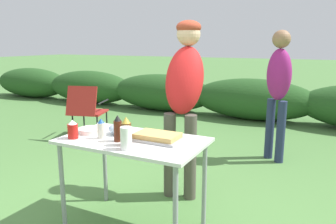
# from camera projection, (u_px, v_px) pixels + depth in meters

# --- Properties ---
(shrub_hedge) EXTENTS (14.40, 0.90, 0.79)m
(shrub_hedge) POSITION_uv_depth(u_px,v_px,m) (253.00, 99.00, 6.32)
(shrub_hedge) COLOR #234C1E
(shrub_hedge) RESTS_ON ground
(folding_table) EXTENTS (1.10, 0.64, 0.74)m
(folding_table) POSITION_uv_depth(u_px,v_px,m) (133.00, 149.00, 2.52)
(folding_table) COLOR silver
(folding_table) RESTS_ON ground
(food_tray) EXTENTS (0.37, 0.24, 0.06)m
(food_tray) POSITION_uv_depth(u_px,v_px,m) (157.00, 137.00, 2.47)
(food_tray) COLOR #9E9EA3
(food_tray) RESTS_ON folding_table
(plate_stack) EXTENTS (0.21, 0.21, 0.04)m
(plate_stack) POSITION_uv_depth(u_px,v_px,m) (91.00, 130.00, 2.69)
(plate_stack) COLOR white
(plate_stack) RESTS_ON folding_table
(mixing_bowl) EXTENTS (0.18, 0.18, 0.09)m
(mixing_bowl) POSITION_uv_depth(u_px,v_px,m) (120.00, 129.00, 2.64)
(mixing_bowl) COLOR #99B2CC
(mixing_bowl) RESTS_ON folding_table
(paper_cup_stack) EXTENTS (0.08, 0.08, 0.16)m
(paper_cup_stack) POSITION_uv_depth(u_px,v_px,m) (126.00, 138.00, 2.25)
(paper_cup_stack) COLOR white
(paper_cup_stack) RESTS_ON folding_table
(ketchup_bottle) EXTENTS (0.08, 0.08, 0.15)m
(ketchup_bottle) POSITION_uv_depth(u_px,v_px,m) (73.00, 130.00, 2.52)
(ketchup_bottle) COLOR red
(ketchup_bottle) RESTS_ON folding_table
(bbq_sauce_bottle) EXTENTS (0.06, 0.06, 0.20)m
(bbq_sauce_bottle) POSITION_uv_depth(u_px,v_px,m) (118.00, 129.00, 2.44)
(bbq_sauce_bottle) COLOR #562314
(bbq_sauce_bottle) RESTS_ON folding_table
(beer_bottle) EXTENTS (0.07, 0.07, 0.21)m
(beer_bottle) POSITION_uv_depth(u_px,v_px,m) (126.00, 132.00, 2.34)
(beer_bottle) COLOR brown
(beer_bottle) RESTS_ON folding_table
(mayo_bottle) EXTENTS (0.06, 0.06, 0.16)m
(mayo_bottle) POSITION_uv_depth(u_px,v_px,m) (101.00, 129.00, 2.51)
(mayo_bottle) COLOR silver
(mayo_bottle) RESTS_ON folding_table
(standing_person_in_red_jacket) EXTENTS (0.42, 0.53, 1.67)m
(standing_person_in_red_jacket) POSITION_uv_depth(u_px,v_px,m) (184.00, 87.00, 3.08)
(standing_person_in_red_jacket) COLOR #4C473D
(standing_person_in_red_jacket) RESTS_ON ground
(standing_person_in_navy_coat) EXTENTS (0.41, 0.39, 1.61)m
(standing_person_in_navy_coat) POSITION_uv_depth(u_px,v_px,m) (278.00, 83.00, 3.98)
(standing_person_in_navy_coat) COLOR #232D4C
(standing_person_in_navy_coat) RESTS_ON ground
(camp_chair_green_behind_table) EXTENTS (0.61, 0.70, 0.83)m
(camp_chair_green_behind_table) POSITION_uv_depth(u_px,v_px,m) (87.00, 108.00, 5.06)
(camp_chair_green_behind_table) COLOR maroon
(camp_chair_green_behind_table) RESTS_ON ground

